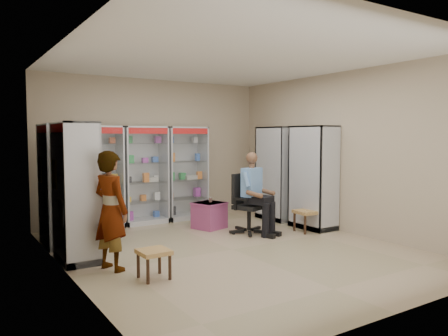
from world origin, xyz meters
TOP-DOWN VIEW (x-y plane):
  - floor at (0.00, 0.00)m, footprint 6.00×6.00m
  - room_shell at (0.00, 0.00)m, footprint 5.02×6.02m
  - cabinet_back_left at (-1.30, 2.73)m, footprint 0.90×0.50m
  - cabinet_back_mid at (-0.35, 2.73)m, footprint 0.90×0.50m
  - cabinet_back_right at (0.60, 2.73)m, footprint 0.90×0.50m
  - cabinet_right_far at (2.23, 1.60)m, footprint 0.90×0.50m
  - cabinet_right_near at (2.23, 0.50)m, footprint 0.90×0.50m
  - cabinet_left_far at (-2.23, 1.80)m, footprint 0.90×0.50m
  - cabinet_left_near at (-2.23, 0.70)m, footprint 0.90×0.50m
  - wooden_chair at (-1.55, 2.00)m, footprint 0.42×0.42m
  - seated_customer at (-1.55, 1.95)m, footprint 0.44×0.60m
  - office_chair at (0.92, 0.81)m, footprint 0.79×0.79m
  - seated_shopkeeper at (0.92, 0.76)m, footprint 0.67×0.77m
  - pink_trunk at (0.52, 1.59)m, footprint 0.66×0.65m
  - tea_glass at (0.56, 1.61)m, footprint 0.07×0.07m
  - woven_stool_a at (1.90, 0.31)m, footprint 0.45×0.45m
  - woven_stool_b at (-1.62, -0.65)m, footprint 0.38×0.38m
  - standing_man at (-1.95, 0.01)m, footprint 0.57×0.68m

SIDE VIEW (x-z plane):
  - floor at x=0.00m, z-range 0.00..0.00m
  - woven_stool_b at x=-1.62m, z-range 0.00..0.37m
  - woven_stool_a at x=1.90m, z-range 0.00..0.41m
  - pink_trunk at x=0.52m, z-range 0.00..0.51m
  - wooden_chair at x=-1.55m, z-range 0.00..0.94m
  - office_chair at x=0.92m, z-range 0.00..1.11m
  - tea_glass at x=0.56m, z-range 0.51..0.60m
  - seated_customer at x=-1.55m, z-range 0.00..1.34m
  - seated_shopkeeper at x=0.92m, z-range 0.00..1.41m
  - standing_man at x=-1.95m, z-range 0.00..1.61m
  - cabinet_back_left at x=-1.30m, z-range 0.00..2.00m
  - cabinet_back_mid at x=-0.35m, z-range 0.00..2.00m
  - cabinet_back_right at x=0.60m, z-range 0.00..2.00m
  - cabinet_right_far at x=2.23m, z-range 0.00..2.00m
  - cabinet_right_near at x=2.23m, z-range 0.00..2.00m
  - cabinet_left_far at x=-2.23m, z-range 0.00..2.00m
  - cabinet_left_near at x=-2.23m, z-range 0.00..2.00m
  - room_shell at x=0.00m, z-range 0.46..3.47m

